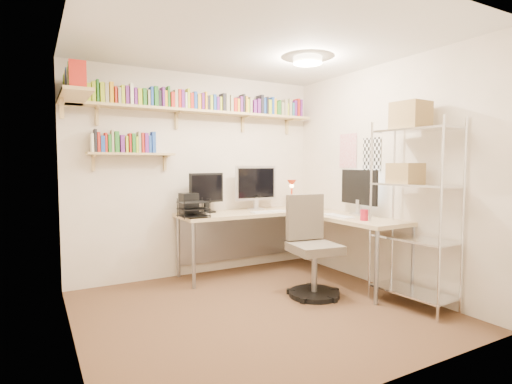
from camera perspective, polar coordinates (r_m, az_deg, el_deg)
ground at (r=3.96m, az=0.39°, el=-16.45°), size 3.20×3.20×0.00m
room_shell at (r=3.72m, az=0.45°, el=6.52°), size 3.24×3.04×2.52m
wall_shelves at (r=4.78m, az=-12.02°, el=11.63°), size 3.12×1.09×0.80m
corner_desk at (r=4.90m, az=2.14°, el=-3.12°), size 2.10×2.00×1.36m
office_chair at (r=4.30m, az=7.95°, el=-8.65°), size 0.56×0.57×1.06m
wire_rack at (r=4.14m, az=21.25°, el=3.23°), size 0.44×0.81×1.98m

